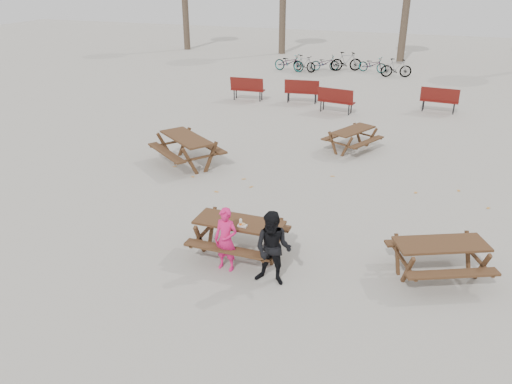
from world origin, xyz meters
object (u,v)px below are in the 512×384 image
(main_picnic_table, at_px, (239,230))
(picnic_table_east, at_px, (439,260))
(food_tray, at_px, (242,226))
(picnic_table_north, at_px, (187,151))
(child, at_px, (226,239))
(soda_bottle, at_px, (241,223))
(adult, at_px, (273,249))
(picnic_table_far, at_px, (352,140))

(main_picnic_table, height_order, picnic_table_east, main_picnic_table)
(main_picnic_table, relative_size, picnic_table_east, 1.05)
(food_tray, bearing_deg, main_picnic_table, 128.04)
(picnic_table_north, bearing_deg, food_tray, -15.79)
(child, relative_size, picnic_table_north, 0.65)
(soda_bottle, xyz_separation_m, child, (-0.16, -0.39, -0.19))
(soda_bottle, height_order, adult, adult)
(food_tray, xyz_separation_m, child, (-0.19, -0.40, -0.14))
(picnic_table_far, bearing_deg, food_tray, -161.56)
(soda_bottle, height_order, child, child)
(main_picnic_table, height_order, picnic_table_north, picnic_table_north)
(child, bearing_deg, main_picnic_table, 88.91)
(main_picnic_table, xyz_separation_m, picnic_table_east, (3.87, 0.56, -0.22))
(picnic_table_north, bearing_deg, picnic_table_far, 69.62)
(food_tray, height_order, picnic_table_far, food_tray)
(food_tray, bearing_deg, child, -115.34)
(soda_bottle, distance_m, adult, 1.01)
(child, bearing_deg, picnic_table_far, 85.64)
(soda_bottle, xyz_separation_m, adult, (0.85, -0.53, -0.11))
(main_picnic_table, height_order, child, child)
(food_tray, height_order, soda_bottle, soda_bottle)
(main_picnic_table, relative_size, food_tray, 10.00)
(picnic_table_north, bearing_deg, main_picnic_table, -15.78)
(picnic_table_far, bearing_deg, soda_bottle, -161.79)
(main_picnic_table, relative_size, child, 1.37)
(picnic_table_east, xyz_separation_m, picnic_table_far, (-2.82, 6.70, -0.02))
(picnic_table_east, bearing_deg, soda_bottle, 166.53)
(main_picnic_table, xyz_separation_m, soda_bottle, (0.11, -0.19, 0.26))
(picnic_table_east, bearing_deg, picnic_table_north, 128.06)
(main_picnic_table, bearing_deg, child, -94.68)
(child, bearing_deg, food_tray, 68.25)
(soda_bottle, distance_m, picnic_table_east, 3.86)
(food_tray, bearing_deg, picnic_table_north, 128.30)
(child, relative_size, adult, 0.89)
(soda_bottle, relative_size, picnic_table_east, 0.10)
(food_tray, distance_m, picnic_table_north, 5.72)
(soda_bottle, xyz_separation_m, picnic_table_east, (3.76, 0.75, -0.48))
(adult, height_order, picnic_table_north, adult)
(picnic_table_east, height_order, picnic_table_far, picnic_table_east)
(soda_bottle, xyz_separation_m, picnic_table_north, (-3.50, 4.49, -0.41))
(food_tray, xyz_separation_m, picnic_table_far, (0.91, 7.44, -0.44))
(child, xyz_separation_m, picnic_table_north, (-3.35, 4.87, -0.22))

